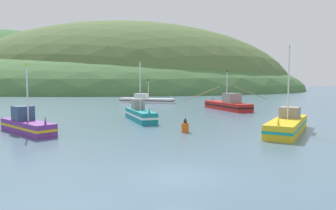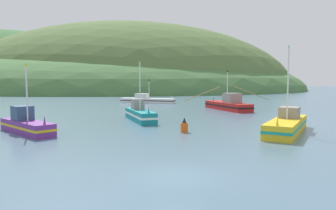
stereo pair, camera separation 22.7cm
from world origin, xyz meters
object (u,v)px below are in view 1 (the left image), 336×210
Objects in this scene: fishing_boat_teal at (140,114)px; channel_buoy at (185,126)px; fishing_boat_white at (146,100)px; fishing_boat_purple at (27,125)px; fishing_boat_yellow at (287,124)px; fishing_boat_red at (228,105)px.

channel_buoy is (5.81, -7.23, -0.23)m from fishing_boat_teal.
fishing_boat_white is 8.90× the size of channel_buoy.
fishing_boat_white is at bearing 107.84° from channel_buoy.
fishing_boat_purple is 13.64m from channel_buoy.
fishing_boat_white is 37.13m from channel_buoy.
fishing_boat_red is (-4.22, 21.18, 0.12)m from fishing_boat_yellow.
fishing_boat_red is 10.15× the size of channel_buoy.
fishing_boat_white reaches higher than channel_buoy.
fishing_boat_red is at bearing 88.92° from fishing_boat_purple.
fishing_boat_yellow is at bearing 39.59° from fishing_boat_teal.
channel_buoy is at bearing 45.52° from fishing_boat_purple.
fishing_boat_teal is 15.83m from fishing_boat_yellow.
fishing_boat_purple is at bearing -60.08° from fishing_boat_yellow.
fishing_boat_yellow is at bearing 163.54° from fishing_boat_red.
fishing_boat_yellow is (20.17, -34.23, 0.06)m from fishing_boat_white.
fishing_boat_white is at bearing 121.77° from fishing_boat_purple.
fishing_boat_purple reaches higher than fishing_boat_white.
fishing_boat_white is at bearing 163.49° from fishing_boat_teal.
channel_buoy is at bearing -62.17° from fishing_boat_yellow.
channel_buoy is (-4.58, -22.29, -0.30)m from fishing_boat_red.
fishing_boat_teal is 6.16× the size of channel_buoy.
fishing_boat_red reaches higher than fishing_boat_purple.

